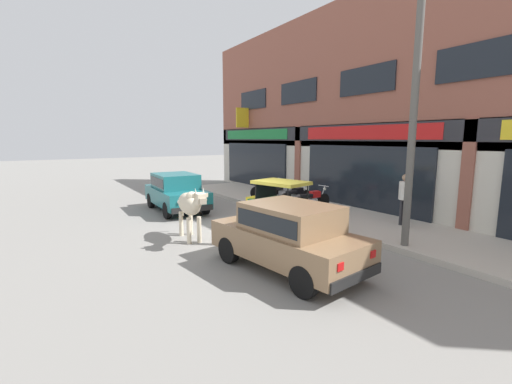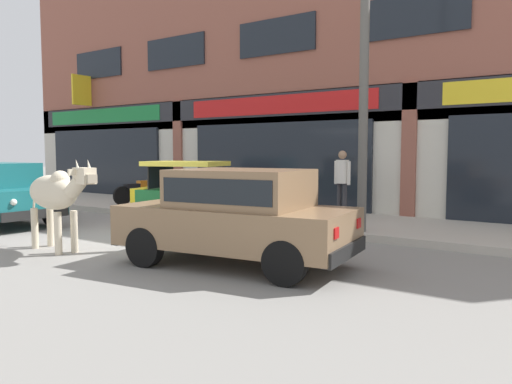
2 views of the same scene
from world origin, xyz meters
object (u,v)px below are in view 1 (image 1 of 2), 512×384
(car_0, at_px, (288,233))
(motorcycle_0, at_px, (269,189))
(cow, at_px, (190,205))
(utility_pole, at_px, (413,126))
(motorcycle_1, at_px, (283,192))
(pedestrian, at_px, (404,194))
(car_1, at_px, (176,190))
(motorcycle_3, at_px, (312,200))
(auto_rickshaw, at_px, (278,208))
(motorcycle_2, at_px, (296,196))

(car_0, distance_m, motorcycle_0, 8.29)
(cow, height_order, utility_pole, utility_pole)
(motorcycle_1, bearing_deg, car_0, -36.58)
(pedestrian, bearing_deg, motorcycle_1, -174.87)
(car_1, height_order, motorcycle_3, car_1)
(motorcycle_0, bearing_deg, car_0, -32.11)
(auto_rickshaw, bearing_deg, utility_pole, 20.78)
(motorcycle_2, bearing_deg, motorcycle_1, 170.90)
(motorcycle_0, xyz_separation_m, motorcycle_2, (2.00, -0.06, 0.00))
(motorcycle_3, xyz_separation_m, utility_pole, (4.60, -1.02, 2.59))
(motorcycle_0, height_order, utility_pole, utility_pole)
(pedestrian, bearing_deg, motorcycle_2, -171.44)
(motorcycle_0, distance_m, motorcycle_2, 2.00)
(utility_pole, bearing_deg, cow, -132.51)
(car_1, height_order, pedestrian, pedestrian)
(motorcycle_0, xyz_separation_m, motorcycle_1, (0.93, 0.11, 0.00))
(car_1, bearing_deg, utility_pole, 21.79)
(pedestrian, bearing_deg, car_1, -143.68)
(car_0, relative_size, motorcycle_3, 2.07)
(motorcycle_2, bearing_deg, pedestrian, 8.56)
(motorcycle_3, bearing_deg, utility_pole, -12.50)
(motorcycle_1, distance_m, motorcycle_3, 2.10)
(auto_rickshaw, relative_size, motorcycle_2, 1.19)
(motorcycle_0, distance_m, motorcycle_3, 3.03)
(motorcycle_1, bearing_deg, car_1, -105.19)
(car_0, relative_size, car_1, 1.02)
(motorcycle_0, bearing_deg, pedestrian, 5.37)
(motorcycle_1, height_order, motorcycle_2, same)
(car_0, xyz_separation_m, car_1, (-7.28, 0.12, 0.00))
(car_0, xyz_separation_m, motorcycle_2, (-5.02, 4.35, -0.28))
(cow, bearing_deg, motorcycle_1, 117.69)
(car_1, xyz_separation_m, motorcycle_2, (2.26, 4.22, -0.28))
(cow, bearing_deg, motorcycle_3, 98.30)
(utility_pole, bearing_deg, motorcycle_2, 169.22)
(auto_rickshaw, xyz_separation_m, motorcycle_2, (-2.05, 2.43, -0.12))
(motorcycle_3, relative_size, utility_pole, 0.31)
(auto_rickshaw, distance_m, utility_pole, 4.55)
(motorcycle_2, distance_m, utility_pole, 6.28)
(motorcycle_0, bearing_deg, motorcycle_2, -1.71)
(car_0, height_order, utility_pole, utility_pole)
(cow, bearing_deg, auto_rickshaw, 84.74)
(car_1, bearing_deg, motorcycle_3, 51.79)
(motorcycle_1, bearing_deg, auto_rickshaw, -39.89)
(motorcycle_0, relative_size, utility_pole, 0.30)
(auto_rickshaw, bearing_deg, motorcycle_0, 148.39)
(cow, height_order, motorcycle_1, cow)
(car_1, distance_m, motorcycle_3, 5.31)
(cow, relative_size, motorcycle_1, 1.19)
(car_0, distance_m, motorcycle_1, 7.58)
(motorcycle_3, distance_m, pedestrian, 3.48)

